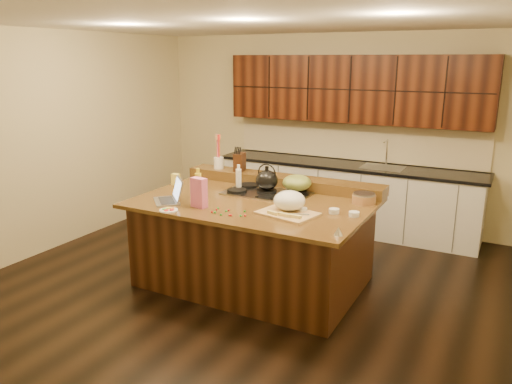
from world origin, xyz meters
The scene contains 33 objects.
room centered at (0.00, 0.00, 1.35)m, with size 5.52×5.02×2.72m.
island centered at (0.00, 0.00, 0.46)m, with size 2.40×1.60×0.92m.
back_ledge centered at (0.00, 0.70, 0.98)m, with size 2.40×0.30×0.12m, color black.
cooktop centered at (0.00, 0.30, 0.94)m, with size 0.92×0.52×0.05m.
back_counter centered at (0.30, 2.23, 0.98)m, with size 3.70×0.66×2.40m.
kettle centered at (0.00, 0.30, 1.07)m, with size 0.24×0.24×0.22m, color black.
green_bowl centered at (0.30, 0.43, 1.05)m, with size 0.32×0.32×0.17m, color olive.
laptop centered at (-0.73, -0.43, 0.98)m, with size 0.44×0.44×0.24m.
oil_bottle centered at (-0.56, -0.19, 1.06)m, with size 0.07×0.07×0.27m, color yellow.
vinegar_bottle centered at (-0.33, 0.27, 1.04)m, with size 0.06×0.06×0.25m, color silver.
wooden_tray centered at (0.50, -0.23, 1.02)m, with size 0.60×0.49×0.21m.
ramekin_a centered at (0.61, -0.15, 0.94)m, with size 0.10×0.10×0.04m, color white.
ramekin_b centered at (0.89, -0.03, 0.94)m, with size 0.10×0.10×0.04m, color white.
ramekin_c centered at (1.09, -0.03, 0.94)m, with size 0.10×0.10×0.04m, color white.
strainer_bowl centered at (1.04, 0.43, 0.97)m, with size 0.24×0.24×0.09m, color #996B3F.
kitchen_timer centered at (1.12, -0.60, 0.96)m, with size 0.08×0.08×0.07m, color silver.
pink_bag centered at (-0.37, -0.46, 1.07)m, with size 0.16×0.09×0.30m, color #D56495.
candy_plate centered at (-0.56, -0.71, 0.93)m, with size 0.18×0.18×0.01m, color white.
package_box centered at (-1.13, 0.17, 0.98)m, with size 0.09×0.06×0.13m, color #F1E055.
utensil_crock centered at (-0.87, 0.70, 1.11)m, with size 0.12×0.12×0.14m, color white.
knife_block centered at (-0.57, 0.70, 1.15)m, with size 0.11×0.18×0.21m, color black.
gumdrop_0 centered at (-0.04, -0.45, 0.93)m, with size 0.02×0.02×0.02m, color red.
gumdrop_1 centered at (-0.05, -0.48, 0.93)m, with size 0.02×0.02×0.02m, color #198C26.
gumdrop_2 centered at (-0.15, -0.56, 0.93)m, with size 0.02×0.02×0.02m, color red.
gumdrop_3 centered at (-0.17, -0.43, 0.93)m, with size 0.02×0.02×0.02m, color #198C26.
gumdrop_4 centered at (0.05, -0.58, 0.93)m, with size 0.02×0.02×0.02m, color red.
gumdrop_5 centered at (-0.12, -0.56, 0.93)m, with size 0.02×0.02×0.02m, color #198C26.
gumdrop_6 centered at (0.18, -0.52, 0.93)m, with size 0.02×0.02×0.02m, color red.
gumdrop_7 centered at (0.15, -0.54, 0.93)m, with size 0.02×0.02×0.02m, color #198C26.
gumdrop_8 centered at (0.06, -0.57, 0.93)m, with size 0.02×0.02×0.02m, color red.
gumdrop_9 centered at (-0.03, -0.60, 0.93)m, with size 0.02×0.02×0.02m, color #198C26.
gumdrop_10 centered at (-0.15, -0.48, 0.93)m, with size 0.02×0.02×0.02m, color red.
gumdrop_11 centered at (0.12, -0.40, 0.93)m, with size 0.02×0.02×0.02m, color #198C26.
Camera 1 is at (2.36, -4.40, 2.35)m, focal length 35.00 mm.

